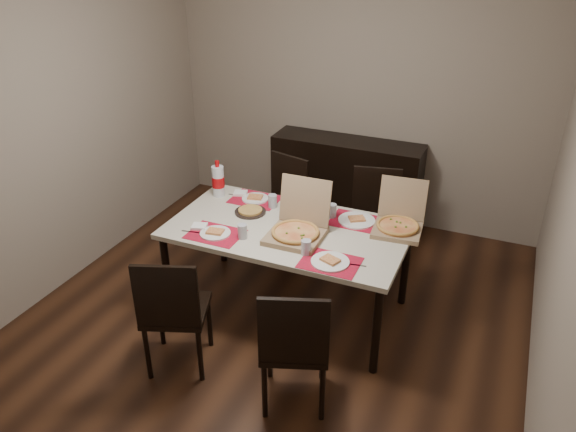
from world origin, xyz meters
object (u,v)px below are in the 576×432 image
at_px(dip_bowl, 307,216).
at_px(soda_bottle, 218,181).
at_px(chair_far_left, 282,202).
at_px(chair_far_right, 374,217).
at_px(chair_near_right, 294,343).
at_px(sideboard, 346,182).
at_px(dining_table, 288,235).
at_px(chair_near_left, 173,309).
at_px(pizza_box_center, 297,229).

height_order(dip_bowl, soda_bottle, soda_bottle).
distance_m(chair_far_left, chair_far_right, 0.87).
bearing_deg(chair_far_right, chair_near_right, -90.06).
bearing_deg(chair_near_right, sideboard, 100.98).
height_order(dining_table, chair_far_right, chair_far_right).
bearing_deg(chair_far_right, dining_table, -117.07).
bearing_deg(chair_far_right, soda_bottle, -154.25).
bearing_deg(soda_bottle, chair_far_left, 57.64).
bearing_deg(chair_near_right, soda_bottle, 134.35).
xyz_separation_m(sideboard, chair_far_left, (-0.37, -0.78, 0.06)).
bearing_deg(dip_bowl, chair_far_left, 128.22).
relative_size(dining_table, chair_far_left, 1.94).
height_order(sideboard, chair_near_right, chair_near_right).
height_order(chair_far_right, soda_bottle, soda_bottle).
height_order(chair_near_left, soda_bottle, soda_bottle).
distance_m(chair_near_left, chair_far_left, 1.78).
height_order(sideboard, pizza_box_center, pizza_box_center).
height_order(chair_near_right, chair_far_left, same).
height_order(chair_far_left, pizza_box_center, pizza_box_center).
bearing_deg(chair_far_left, sideboard, 64.74).
bearing_deg(chair_far_right, chair_near_left, -115.74).
relative_size(chair_far_left, soda_bottle, 2.96).
xyz_separation_m(sideboard, chair_near_left, (-0.38, -2.57, 0.06)).
distance_m(dip_bowl, soda_bottle, 0.85).
bearing_deg(chair_far_left, pizza_box_center, -60.19).
bearing_deg(pizza_box_center, chair_far_left, 119.81).
relative_size(chair_near_left, chair_far_left, 1.00).
height_order(dining_table, pizza_box_center, pizza_box_center).
xyz_separation_m(sideboard, soda_bottle, (-0.71, -1.33, 0.43)).
xyz_separation_m(sideboard, chair_near_right, (0.50, -2.57, 0.06)).
height_order(chair_near_left, dip_bowl, chair_near_left).
relative_size(sideboard, soda_bottle, 4.78).
distance_m(sideboard, soda_bottle, 1.57).
bearing_deg(dining_table, chair_far_left, 116.68).
relative_size(chair_far_left, dip_bowl, 8.31).
relative_size(dining_table, chair_near_right, 1.94).
distance_m(chair_far_right, pizza_box_center, 1.07).
bearing_deg(soda_bottle, chair_near_right, -45.65).
height_order(chair_far_right, pizza_box_center, pizza_box_center).
distance_m(sideboard, dining_table, 1.64).
xyz_separation_m(chair_far_right, pizza_box_center, (-0.34, -0.97, 0.30)).
bearing_deg(chair_far_right, pizza_box_center, -109.04).
xyz_separation_m(chair_far_right, soda_bottle, (-1.21, -0.59, 0.37)).
relative_size(dining_table, soda_bottle, 5.73).
height_order(sideboard, dining_table, sideboard).
distance_m(chair_near_left, dip_bowl, 1.29).
relative_size(sideboard, dining_table, 0.83).
height_order(dining_table, chair_far_left, chair_far_left).
distance_m(sideboard, chair_far_right, 0.90).
xyz_separation_m(chair_far_left, dip_bowl, (0.49, -0.63, 0.25)).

